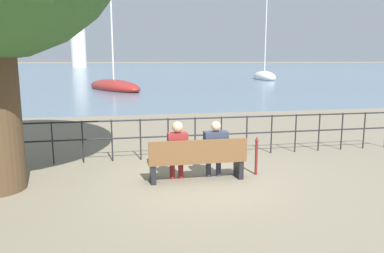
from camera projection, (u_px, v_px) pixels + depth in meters
The scene contains 10 objects.
ground_plane at pixel (197, 180), 7.93m from camera, with size 1000.00×1000.00×0.00m, color #7A705B.
harbor_water at pixel (120, 66), 162.19m from camera, with size 600.00×300.00×0.01m.
park_bench at pixel (197, 160), 7.79m from camera, with size 2.05×0.45×0.90m.
seated_person_left at pixel (177, 148), 7.74m from camera, with size 0.41×0.35×1.26m.
seated_person_right at pixel (215, 147), 7.90m from camera, with size 0.50×0.35×1.24m.
promenade_railing at pixel (182, 131), 9.59m from camera, with size 11.98×0.04×1.05m.
closed_umbrella at pixel (256, 153), 8.18m from camera, with size 0.09×0.09×0.86m.
sailboat_2 at pixel (264, 77), 48.51m from camera, with size 3.08×7.37×13.02m.
sailboat_3 at pixel (114, 86), 31.86m from camera, with size 5.75×8.73×11.84m.
harbor_lighthouse at pixel (78, 43), 129.21m from camera, with size 5.11×5.11×18.18m.
Camera 1 is at (-1.59, -7.44, 2.50)m, focal length 35.00 mm.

